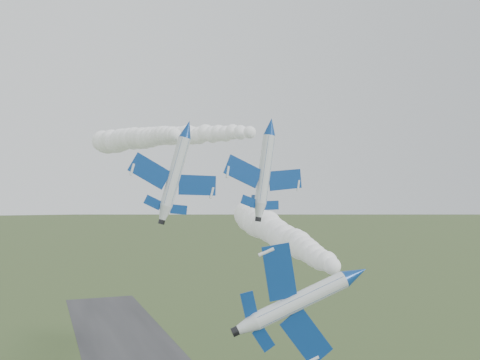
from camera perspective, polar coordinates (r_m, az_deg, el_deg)
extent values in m
cylinder|color=silver|center=(51.16, 12.19, -9.79)|extent=(3.70, 9.21, 2.10)
cone|color=navy|center=(46.04, 14.93, -10.71)|extent=(2.49, 2.69, 2.10)
cone|color=silver|center=(56.19, 10.04, -9.05)|extent=(2.41, 2.27, 2.10)
cylinder|color=black|center=(57.18, 9.67, -8.92)|extent=(1.16, 0.82, 1.06)
ellipsoid|color=black|center=(49.24, 13.83, -9.83)|extent=(1.94, 3.28, 1.40)
cube|color=navy|center=(51.10, 10.35, -6.54)|extent=(2.48, 2.89, 4.58)
cube|color=navy|center=(52.87, 12.97, -12.83)|extent=(2.48, 2.89, 4.58)
cube|color=navy|center=(54.88, 9.73, -7.58)|extent=(1.13, 1.32, 2.01)
cube|color=navy|center=(55.76, 11.05, -10.74)|extent=(1.13, 1.32, 2.01)
cube|color=navy|center=(55.45, 11.73, -8.58)|extent=(2.49, 2.08, 1.03)
cylinder|color=silver|center=(65.95, -5.66, 5.38)|extent=(1.92, 8.58, 1.88)
cone|color=navy|center=(60.79, -4.31, 5.96)|extent=(1.89, 2.25, 1.88)
cone|color=silver|center=(70.95, -6.78, 4.90)|extent=(1.89, 1.84, 1.88)
cylinder|color=black|center=(71.93, -6.98, 4.81)|extent=(0.96, 0.62, 0.95)
ellipsoid|color=black|center=(63.95, -5.00, 6.09)|extent=(1.27, 2.94, 1.26)
cube|color=navy|center=(66.10, -8.36, 5.96)|extent=(4.57, 2.47, 1.39)
cube|color=navy|center=(67.43, -3.46, 4.40)|extent=(4.57, 2.47, 1.39)
cube|color=navy|center=(69.74, -7.85, 5.37)|extent=(2.00, 1.13, 0.64)
cube|color=navy|center=(70.42, -5.35, 4.58)|extent=(2.00, 1.13, 0.64)
cube|color=navy|center=(70.07, -6.26, 6.03)|extent=(0.73, 1.64, 2.20)
cylinder|color=silver|center=(70.93, 3.27, 5.68)|extent=(2.86, 9.18, 1.84)
cone|color=navy|center=(66.14, 5.79, 6.20)|extent=(2.10, 2.56, 1.84)
cone|color=silver|center=(75.67, 1.15, 5.23)|extent=(2.05, 2.13, 1.84)
cylinder|color=black|center=(76.61, 0.76, 5.14)|extent=(1.00, 0.75, 0.93)
ellipsoid|color=black|center=(69.09, 4.32, 6.37)|extent=(1.57, 3.21, 1.23)
cube|color=navy|center=(70.16, 0.64, 6.03)|extent=(5.17, 3.12, 0.90)
cube|color=navy|center=(73.22, 5.06, 4.94)|extent=(5.17, 3.12, 0.90)
cube|color=navy|center=(74.06, 0.34, 5.58)|extent=(2.26, 1.42, 0.43)
cube|color=navy|center=(75.62, 2.63, 5.03)|extent=(2.26, 1.42, 0.43)
cube|color=navy|center=(74.88, 1.74, 6.36)|extent=(0.68, 1.76, 2.36)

